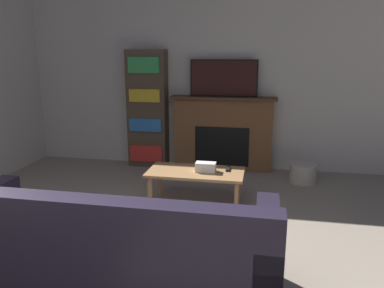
% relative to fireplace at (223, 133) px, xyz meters
% --- Properties ---
extents(wall_back, '(6.38, 0.06, 2.70)m').
position_rel_fireplace_xyz_m(wall_back, '(-0.26, 0.14, 0.81)').
color(wall_back, beige).
rests_on(wall_back, ground_plane).
extents(fireplace, '(1.52, 0.28, 1.08)m').
position_rel_fireplace_xyz_m(fireplace, '(0.00, 0.00, 0.00)').
color(fireplace, brown).
rests_on(fireplace, ground_plane).
extents(tv, '(0.95, 0.03, 0.52)m').
position_rel_fireplace_xyz_m(tv, '(0.00, -0.02, 0.79)').
color(tv, black).
rests_on(tv, fireplace).
extents(couch, '(2.31, 0.91, 0.88)m').
position_rel_fireplace_xyz_m(couch, '(-0.45, -3.16, -0.25)').
color(couch, black).
rests_on(couch, ground_plane).
extents(coffee_table, '(1.05, 0.53, 0.42)m').
position_rel_fireplace_xyz_m(coffee_table, '(-0.13, -1.48, -0.18)').
color(coffee_table, '#A87A4C').
rests_on(coffee_table, ground_plane).
extents(tissue_box, '(0.22, 0.12, 0.10)m').
position_rel_fireplace_xyz_m(tissue_box, '(-0.02, -1.48, -0.07)').
color(tissue_box, white).
rests_on(tissue_box, coffee_table).
extents(remote_control, '(0.04, 0.15, 0.02)m').
position_rel_fireplace_xyz_m(remote_control, '(0.21, -1.38, -0.11)').
color(remote_control, black).
rests_on(remote_control, coffee_table).
extents(bookshelf, '(0.58, 0.29, 1.73)m').
position_rel_fireplace_xyz_m(bookshelf, '(-1.13, -0.02, 0.32)').
color(bookshelf, '#4C3D2D').
rests_on(bookshelf, ground_plane).
extents(storage_basket, '(0.35, 0.35, 0.25)m').
position_rel_fireplace_xyz_m(storage_basket, '(1.12, -0.40, -0.42)').
color(storage_basket, '#BCB29E').
rests_on(storage_basket, ground_plane).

